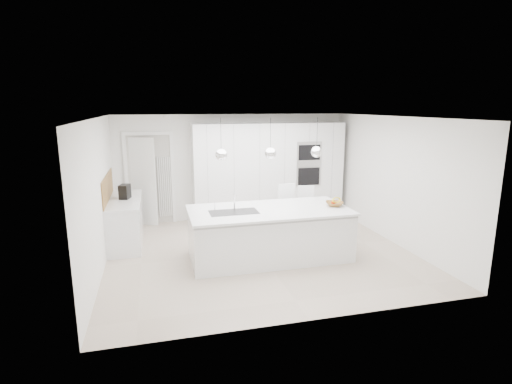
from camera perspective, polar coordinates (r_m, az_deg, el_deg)
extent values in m
plane|color=#BCA893|center=(7.58, 0.57, -8.63)|extent=(5.50, 5.50, 0.00)
plane|color=white|center=(9.62, -3.26, 3.58)|extent=(5.50, 0.00, 5.50)
plane|color=white|center=(7.05, -21.55, -0.50)|extent=(0.00, 5.00, 5.00)
plane|color=white|center=(7.08, 0.61, 10.63)|extent=(5.50, 5.50, 0.00)
cube|color=white|center=(9.54, 1.82, 2.91)|extent=(3.60, 0.60, 2.30)
cube|color=white|center=(9.42, -16.40, 1.39)|extent=(0.76, 0.38, 2.00)
cube|color=white|center=(8.37, -18.11, -4.10)|extent=(0.60, 1.80, 0.86)
cube|color=white|center=(8.26, -18.32, -1.10)|extent=(0.62, 1.82, 0.04)
cube|color=olive|center=(8.23, -20.44, 0.62)|extent=(0.02, 1.80, 0.50)
cube|color=white|center=(7.18, 1.97, -6.18)|extent=(2.80, 1.20, 0.86)
cube|color=white|center=(7.10, 1.89, -2.61)|extent=(2.84, 1.40, 0.04)
cylinder|color=white|center=(7.06, -3.13, -1.28)|extent=(0.02, 0.02, 0.30)
sphere|color=white|center=(6.67, -4.99, 5.31)|extent=(0.20, 0.20, 0.20)
sphere|color=white|center=(6.86, 2.06, 5.54)|extent=(0.20, 0.20, 0.20)
sphere|color=white|center=(7.15, 8.65, 5.68)|extent=(0.20, 0.20, 0.20)
imported|color=olive|center=(7.44, 11.14, -1.68)|extent=(0.41, 0.41, 0.08)
cube|color=black|center=(8.27, -18.24, 0.05)|extent=(0.23, 0.30, 0.28)
sphere|color=#C22200|center=(7.42, 10.95, -1.50)|extent=(0.07, 0.07, 0.07)
sphere|color=#C22200|center=(7.40, 11.05, -1.51)|extent=(0.08, 0.08, 0.08)
torus|color=yellow|center=(7.41, 11.42, -1.14)|extent=(0.23, 0.17, 0.21)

